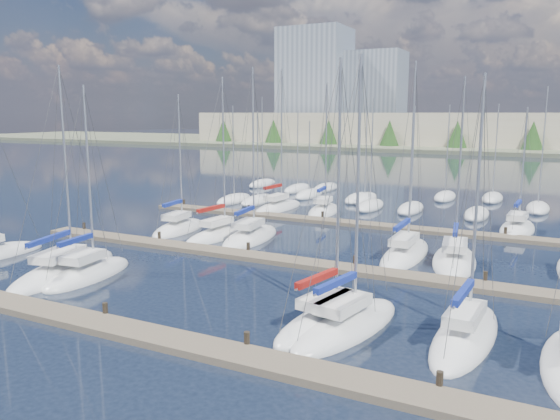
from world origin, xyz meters
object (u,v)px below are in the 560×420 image
at_px(sailboat_j, 251,237).
at_px(sailboat_d, 329,320).
at_px(sailboat_k, 405,254).
at_px(sailboat_c, 88,274).
at_px(sailboat_o, 324,211).
at_px(sailboat_h, 179,229).
at_px(sailboat_n, 278,207).
at_px(sailboat_q, 517,229).
at_px(sailboat_l, 454,260).
at_px(sailboat_b, 65,270).
at_px(sailboat_e, 347,325).
at_px(sailboat_i, 220,235).
at_px(sailboat_f, 465,336).

relative_size(sailboat_j, sailboat_d, 1.08).
relative_size(sailboat_j, sailboat_k, 1.00).
bearing_deg(sailboat_d, sailboat_c, -170.19).
bearing_deg(sailboat_o, sailboat_h, -128.26).
bearing_deg(sailboat_o, sailboat_n, 175.92).
xyz_separation_m(sailboat_q, sailboat_j, (-18.89, -13.07, 0.01)).
height_order(sailboat_n, sailboat_l, sailboat_n).
bearing_deg(sailboat_o, sailboat_c, -108.04).
xyz_separation_m(sailboat_n, sailboat_b, (-1.62, -26.68, -0.03)).
bearing_deg(sailboat_e, sailboat_o, 125.17).
relative_size(sailboat_j, sailboat_i, 1.05).
bearing_deg(sailboat_b, sailboat_h, 82.48).
distance_m(sailboat_h, sailboat_e, 24.67).
bearing_deg(sailboat_e, sailboat_i, 150.35).
xyz_separation_m(sailboat_c, sailboat_h, (-3.16, 13.35, -0.00)).
xyz_separation_m(sailboat_c, sailboat_j, (3.96, 13.30, -0.00)).
bearing_deg(sailboat_b, sailboat_q, 34.06).
distance_m(sailboat_h, sailboat_i, 4.51).
distance_m(sailboat_h, sailboat_q, 29.09).
xyz_separation_m(sailboat_f, sailboat_d, (-6.14, -1.04, 0.01)).
height_order(sailboat_b, sailboat_j, sailboat_j).
distance_m(sailboat_c, sailboat_e, 17.15).
height_order(sailboat_e, sailboat_b, sailboat_b).
bearing_deg(sailboat_d, sailboat_f, 21.14).
xyz_separation_m(sailboat_o, sailboat_f, (17.55, -26.37, -0.01)).
xyz_separation_m(sailboat_c, sailboat_l, (19.72, 13.39, -0.01)).
xyz_separation_m(sailboat_o, sailboat_k, (11.63, -13.40, -0.01)).
bearing_deg(sailboat_q, sailboat_h, -150.20).
relative_size(sailboat_o, sailboat_k, 0.96).
relative_size(sailboat_f, sailboat_q, 1.11).
distance_m(sailboat_e, sailboat_d, 1.02).
distance_m(sailboat_c, sailboat_k, 21.22).
xyz_separation_m(sailboat_c, sailboat_i, (1.32, 12.88, 0.01)).
bearing_deg(sailboat_j, sailboat_c, -112.89).
distance_m(sailboat_n, sailboat_l, 23.95).
distance_m(sailboat_e, sailboat_i, 20.84).
bearing_deg(sailboat_i, sailboat_c, -90.07).
bearing_deg(sailboat_h, sailboat_c, -83.23).
xyz_separation_m(sailboat_n, sailboat_i, (1.60, -13.69, -0.00)).
relative_size(sailboat_h, sailboat_k, 0.86).
relative_size(sailboat_c, sailboat_f, 1.00).
bearing_deg(sailboat_k, sailboat_h, -179.62).
height_order(sailboat_h, sailboat_i, sailboat_i).
distance_m(sailboat_d, sailboat_l, 14.33).
xyz_separation_m(sailboat_c, sailboat_f, (22.27, 0.55, -0.00)).
bearing_deg(sailboat_j, sailboat_b, -119.93).
bearing_deg(sailboat_c, sailboat_j, 66.68).
xyz_separation_m(sailboat_h, sailboat_q, (26.02, 13.02, -0.01)).
bearing_deg(sailboat_j, sailboat_l, -5.95).
height_order(sailboat_n, sailboat_b, sailboat_n).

